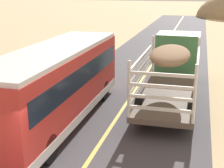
{
  "coord_description": "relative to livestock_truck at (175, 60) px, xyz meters",
  "views": [
    {
      "loc": [
        3.3,
        -6.35,
        5.67
      ],
      "look_at": [
        0.0,
        6.1,
        1.82
      ],
      "focal_mm": 53.43,
      "sensor_mm": 36.0,
      "label": 1
    }
  ],
  "objects": [
    {
      "name": "bus",
      "position": [
        -4.43,
        -5.72,
        -0.04
      ],
      "size": [
        2.54,
        10.0,
        3.21
      ],
      "color": "red",
      "rests_on": "road_surface"
    },
    {
      "name": "livestock_truck",
      "position": [
        0.0,
        0.0,
        0.0
      ],
      "size": [
        2.53,
        9.7,
        3.02
      ],
      "color": "#3F7F4C",
      "rests_on": "road_surface"
    }
  ]
}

